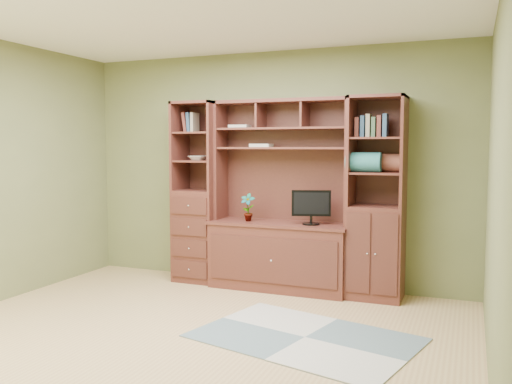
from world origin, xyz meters
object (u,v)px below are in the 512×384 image
at_px(left_tower, 199,192).
at_px(right_tower, 376,198).
at_px(center_hutch, 279,195).
at_px(monitor, 311,201).

relative_size(left_tower, right_tower, 1.00).
bearing_deg(left_tower, right_tower, 0.00).
xyz_separation_m(center_hutch, right_tower, (1.02, 0.04, 0.00)).
distance_m(left_tower, right_tower, 2.02).
bearing_deg(monitor, left_tower, 159.30).
height_order(left_tower, right_tower, same).
xyz_separation_m(left_tower, monitor, (1.36, -0.07, -0.05)).
bearing_deg(center_hutch, right_tower, 2.23).
bearing_deg(right_tower, center_hutch, -177.77).
relative_size(center_hutch, left_tower, 1.00).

